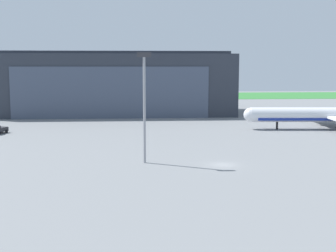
# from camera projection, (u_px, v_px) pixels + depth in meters

# --- Properties ---
(ground_plane) EXTENTS (440.00, 440.00, 0.00)m
(ground_plane) POSITION_uv_depth(u_px,v_px,m) (223.00, 165.00, 78.01)
(ground_plane) COLOR slate
(grass_field_strip) EXTENTS (440.00, 56.00, 0.08)m
(grass_field_strip) POSITION_uv_depth(u_px,v_px,m) (162.00, 96.00, 254.74)
(grass_field_strip) COLOR #337A36
(grass_field_strip) RESTS_ON ground_plane
(maintenance_hangar) EXTENTS (80.84, 34.00, 21.45)m
(maintenance_hangar) POSITION_uv_depth(u_px,v_px,m) (113.00, 84.00, 161.32)
(maintenance_hangar) COLOR #2D333D
(maintenance_hangar) RESTS_ON ground_plane
(airliner_far_right) EXTENTS (46.85, 35.76, 12.13)m
(airliner_far_right) POSITION_uv_depth(u_px,v_px,m) (335.00, 115.00, 121.03)
(airliner_far_right) COLOR white
(airliner_far_right) RESTS_ON ground_plane
(apron_light_mast) EXTENTS (2.40, 0.50, 18.69)m
(apron_light_mast) POSITION_uv_depth(u_px,v_px,m) (144.00, 99.00, 78.23)
(apron_light_mast) COLOR #99999E
(apron_light_mast) RESTS_ON ground_plane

